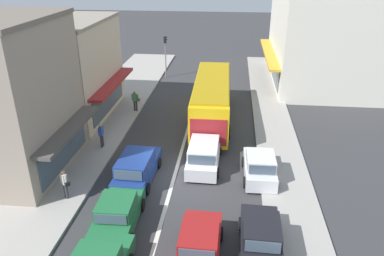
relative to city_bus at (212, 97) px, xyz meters
The scene contains 17 objects.
ground_plane 8.49m from the city_bus, 101.15° to the right, with size 140.00×140.00×0.00m, color #353538.
lane_centre_line 4.81m from the city_bus, 111.22° to the right, with size 0.20×28.00×0.01m, color silver.
sidewalk_left 8.85m from the city_bus, 165.81° to the right, with size 5.20×44.00×0.14m, color #A39E96.
kerb_right 5.38m from the city_bus, 24.79° to the right, with size 2.80×44.00×0.12m, color #A39E96.
shopfront_mid_block 11.91m from the city_bus, behind, with size 8.79×8.72×7.31m.
building_right_far 15.09m from the city_bus, 48.31° to the left, with size 9.95×13.91×9.07m.
city_bus is the anchor object (origin of this frame).
wagon_behind_bus_mid 6.79m from the city_bus, 90.33° to the right, with size 1.99×4.52×1.58m.
sedan_adjacent_lane_trail 13.18m from the city_bus, 105.52° to the right, with size 1.98×4.25×1.47m.
wagon_adjacent_lane_lead 9.45m from the city_bus, 112.40° to the right, with size 2.05×4.56×1.58m.
hatchback_behind_bus_near 14.26m from the city_bus, 88.44° to the right, with size 1.85×3.72×1.54m.
parked_hatchback_kerb_front 13.84m from the city_bus, 77.98° to the right, with size 1.87×3.73×1.54m.
parked_hatchback_kerb_second 8.42m from the city_bus, 67.81° to the right, with size 1.89×3.74×1.54m.
traffic_light_downstreet 12.09m from the city_bus, 116.32° to the left, with size 0.33×0.24×4.20m.
pedestrian_with_handbag_near 6.25m from the city_bus, 169.99° to the left, with size 0.66×0.28×1.63m.
pedestrian_browsing_midblock 12.85m from the city_bus, 121.57° to the right, with size 0.59×0.51×1.63m.
pedestrian_far_walker 8.58m from the city_bus, 142.03° to the right, with size 0.24×0.57×1.63m.
Camera 1 is at (2.96, -17.88, 11.33)m, focal length 35.00 mm.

